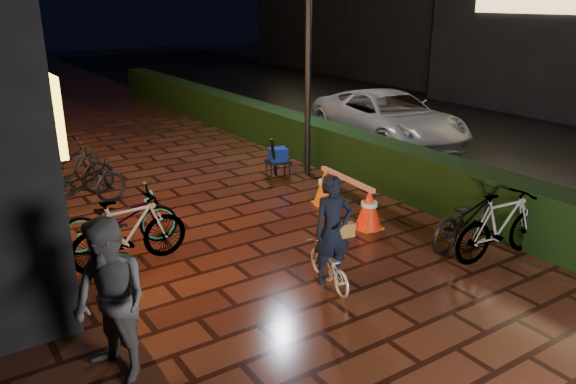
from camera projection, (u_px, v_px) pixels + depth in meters
ground at (337, 274)px, 8.24m from camera, size 80.00×80.00×0.00m
asphalt_road at (469, 132)px, 16.88m from camera, size 11.00×60.00×0.01m
hedge at (255, 121)px, 16.10m from camera, size 0.70×20.00×1.00m
bystander_person at (111, 301)px, 5.74m from camera, size 0.94×1.05×1.79m
van at (388, 118)px, 15.44m from camera, size 3.03×5.36×1.41m
lamp_post_hedge at (308, 51)px, 12.03m from camera, size 0.47×0.23×5.01m
lamp_post_sf at (23, 54)px, 11.96m from camera, size 0.47×0.15×4.89m
cyclist at (331, 246)px, 7.69m from camera, size 0.63×1.20×1.64m
traffic_barrier at (346, 196)px, 10.34m from camera, size 0.58×1.87×0.75m
cart_assembly at (278, 156)px, 12.41m from camera, size 0.66×0.56×1.00m
parked_bikes_storefront at (87, 191)px, 10.21m from camera, size 2.02×5.15×1.08m
parked_bikes_hedge at (483, 221)px, 8.84m from camera, size 1.91×1.36×1.08m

